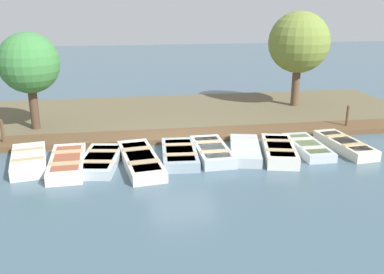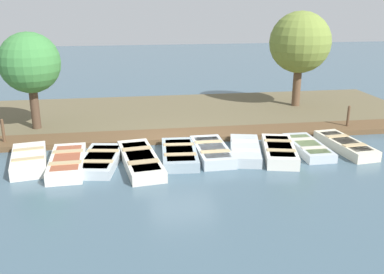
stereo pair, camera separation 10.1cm
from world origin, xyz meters
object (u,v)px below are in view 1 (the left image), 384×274
Objects in this scene: park_tree_far_left at (29,64)px; rowboat_1 at (67,163)px; rowboat_2 at (100,160)px; rowboat_4 at (180,154)px; mooring_post_near at (3,133)px; park_tree_left at (299,43)px; rowboat_6 at (245,150)px; rowboat_7 at (279,150)px; rowboat_8 at (308,147)px; rowboat_0 at (29,160)px; rowboat_3 at (140,160)px; rowboat_5 at (212,151)px; mooring_post_far at (347,118)px; rowboat_9 at (345,145)px.

rowboat_1 is at bearing 21.65° from park_tree_far_left.
rowboat_2 is at bearing 95.17° from rowboat_1.
rowboat_4 is 6.87m from mooring_post_near.
rowboat_6 is at bearing -34.97° from park_tree_left.
rowboat_8 is at bearing 120.25° from rowboat_7.
rowboat_0 is 0.77× the size of rowboat_3.
rowboat_7 is (0.02, 7.41, 0.01)m from rowboat_1.
rowboat_0 reaches higher than rowboat_3.
rowboat_7 is (0.40, 2.39, 0.03)m from rowboat_5.
rowboat_5 is at bearing -70.94° from mooring_post_far.
rowboat_4 is 0.68× the size of park_tree_far_left.
rowboat_2 is at bearing 56.48° from mooring_post_near.
rowboat_9 is 0.61× the size of park_tree_left.
rowboat_4 is 1.00× the size of rowboat_5.
rowboat_3 is at bearing -75.51° from rowboat_7.
rowboat_0 is 11.42m from rowboat_9.
rowboat_9 is 12.96m from mooring_post_near.
rowboat_0 is 0.67× the size of park_tree_far_left.
mooring_post_far reaches higher than rowboat_6.
rowboat_0 is 6.32m from rowboat_5.
mooring_post_near reaches higher than rowboat_8.
rowboat_4 is 2.56× the size of mooring_post_near.
rowboat_0 is 1.04× the size of rowboat_8.
rowboat_9 is 0.72× the size of park_tree_far_left.
mooring_post_far reaches higher than rowboat_8.
rowboat_3 is at bearing -93.32° from rowboat_9.
mooring_post_far is at bearing 81.76° from park_tree_far_left.
rowboat_1 is 13.06m from park_tree_left.
mooring_post_near is (-2.60, -2.64, 0.36)m from rowboat_1.
mooring_post_near reaches higher than rowboat_9.
rowboat_5 is (-0.09, 1.19, 0.01)m from rowboat_4.
rowboat_6 is 9.45m from park_tree_far_left.
rowboat_2 is 2.76m from rowboat_4.
rowboat_2 is 1.08× the size of rowboat_8.
rowboat_5 is (-0.25, 3.94, 0.03)m from rowboat_2.
rowboat_2 is 1.02× the size of rowboat_4.
rowboat_9 is at bearing 85.05° from rowboat_3.
rowboat_1 is (0.42, 1.31, -0.02)m from rowboat_0.
mooring_post_near is (-2.61, -10.05, 0.35)m from rowboat_7.
rowboat_5 is 9.12m from park_tree_left.
rowboat_0 is 12.91m from mooring_post_far.
mooring_post_far reaches higher than rowboat_1.
rowboat_5 reaches higher than rowboat_3.
park_tree_far_left is at bearing -122.89° from rowboat_4.
rowboat_4 is at bearing 103.06° from rowboat_2.
rowboat_7 reaches higher than rowboat_1.
rowboat_1 is at bearing -94.45° from rowboat_9.
rowboat_6 reaches higher than rowboat_8.
rowboat_3 is at bearing 72.38° from rowboat_0.
mooring_post_near is at bearing -90.90° from rowboat_6.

